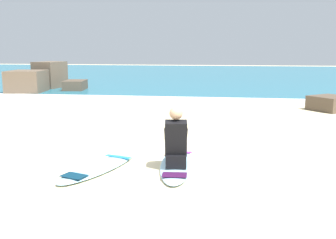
# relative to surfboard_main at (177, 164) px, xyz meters

# --- Properties ---
(ground_plane) EXTENTS (80.00, 80.00, 0.00)m
(ground_plane) POSITION_rel_surfboard_main_xyz_m (-0.65, -0.40, -0.04)
(ground_plane) COLOR beige
(sea) EXTENTS (80.00, 28.00, 0.10)m
(sea) POSITION_rel_surfboard_main_xyz_m (-0.65, 21.67, 0.01)
(sea) COLOR teal
(sea) RESTS_ON ground
(breaking_foam) EXTENTS (80.00, 0.90, 0.11)m
(breaking_foam) POSITION_rel_surfboard_main_xyz_m (-0.65, 7.97, 0.02)
(breaking_foam) COLOR white
(breaking_foam) RESTS_ON ground
(surfboard_main) EXTENTS (0.68, 2.16, 0.08)m
(surfboard_main) POSITION_rel_surfboard_main_xyz_m (0.00, 0.00, 0.00)
(surfboard_main) COLOR #9ED1E5
(surfboard_main) RESTS_ON ground
(surfer_seated) EXTENTS (0.43, 0.74, 0.95)m
(surfer_seated) POSITION_rel_surfboard_main_xyz_m (0.01, -0.17, 0.40)
(surfer_seated) COLOR black
(surfer_seated) RESTS_ON surfboard_main
(surfboard_spare_near) EXTENTS (1.09, 1.97, 0.08)m
(surfboard_spare_near) POSITION_rel_surfboard_main_xyz_m (-1.21, -0.36, 0.00)
(surfboard_spare_near) COLOR #9ED1E5
(surfboard_spare_near) RESTS_ON ground
(rock_outcrop_distant) EXTENTS (2.98, 3.56, 1.30)m
(rock_outcrop_distant) POSITION_rel_surfboard_main_xyz_m (-7.24, 10.10, 0.49)
(rock_outcrop_distant) COLOR brown
(rock_outcrop_distant) RESTS_ON ground
(shoreline_rock) EXTENTS (1.48, 1.47, 0.45)m
(shoreline_rock) POSITION_rel_surfboard_main_xyz_m (3.99, 6.48, 0.19)
(shoreline_rock) COLOR brown
(shoreline_rock) RESTS_ON ground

